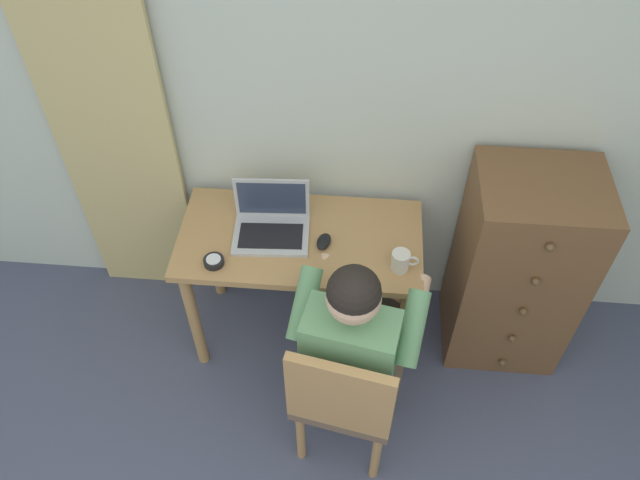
% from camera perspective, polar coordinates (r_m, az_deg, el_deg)
% --- Properties ---
extents(wall_back, '(4.80, 0.05, 2.50)m').
position_cam_1_polar(wall_back, '(2.74, 3.05, 12.66)').
color(wall_back, silver).
rests_on(wall_back, ground_plane).
extents(curtain_panel, '(0.56, 0.03, 2.16)m').
position_cam_1_polar(curtain_panel, '(3.01, -18.58, 9.64)').
color(curtain_panel, '#CCB77A').
rests_on(curtain_panel, ground_plane).
extents(desk, '(1.11, 0.57, 0.74)m').
position_cam_1_polar(desk, '(2.92, -1.79, -1.38)').
color(desk, tan).
rests_on(desk, ground_plane).
extents(dresser, '(0.55, 0.50, 1.09)m').
position_cam_1_polar(dresser, '(3.10, 17.53, -2.58)').
color(dresser, brown).
rests_on(dresser, ground_plane).
extents(chair, '(0.49, 0.47, 0.89)m').
position_cam_1_polar(chair, '(2.65, 2.29, -13.96)').
color(chair, brown).
rests_on(chair, ground_plane).
extents(person_seated, '(0.60, 0.63, 1.20)m').
position_cam_1_polar(person_seated, '(2.58, 3.32, -8.57)').
color(person_seated, '#4C4C4C').
rests_on(person_seated, ground_plane).
extents(laptop, '(0.35, 0.27, 0.24)m').
position_cam_1_polar(laptop, '(2.82, -4.47, 1.61)').
color(laptop, '#B7BABF').
rests_on(laptop, desk).
extents(computer_mouse, '(0.08, 0.11, 0.03)m').
position_cam_1_polar(computer_mouse, '(2.78, 0.35, -0.14)').
color(computer_mouse, black).
rests_on(computer_mouse, desk).
extents(desk_clock, '(0.09, 0.09, 0.03)m').
position_cam_1_polar(desk_clock, '(2.75, -9.70, -1.94)').
color(desk_clock, black).
rests_on(desk_clock, desk).
extents(coffee_mug, '(0.12, 0.08, 0.09)m').
position_cam_1_polar(coffee_mug, '(2.69, 7.43, -1.91)').
color(coffee_mug, silver).
rests_on(coffee_mug, desk).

